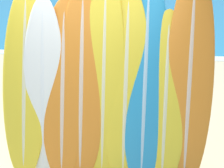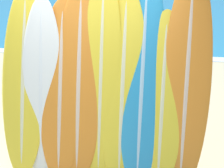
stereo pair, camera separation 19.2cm
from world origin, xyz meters
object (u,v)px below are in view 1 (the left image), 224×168
(surfboard_slot_6, at_px, (145,83))
(person_mid_beach, at_px, (52,34))
(surfboard_slot_1, at_px, (43,91))
(surfboard_slot_0, at_px, (25,83))
(surfboard_slot_5, at_px, (126,89))
(surfboard_slot_8, at_px, (189,82))
(person_far_right, at_px, (89,54))
(surfboard_slot_3, at_px, (82,85))
(surfboard_slot_7, at_px, (165,102))
(surfboard_slot_4, at_px, (104,81))
(surfboard_rack, at_px, (103,139))
(surfboard_slot_2, at_px, (63,92))
(person_far_left, at_px, (27,58))

(surfboard_slot_6, bearing_deg, person_mid_beach, 119.13)
(surfboard_slot_1, bearing_deg, surfboard_slot_0, 172.63)
(surfboard_slot_0, bearing_deg, surfboard_slot_5, -0.25)
(surfboard_slot_8, height_order, person_far_right, surfboard_slot_8)
(surfboard_slot_5, bearing_deg, person_far_right, 111.04)
(surfboard_slot_3, bearing_deg, surfboard_slot_7, -1.39)
(surfboard_slot_0, bearing_deg, surfboard_slot_7, -1.16)
(surfboard_slot_5, relative_size, surfboard_slot_6, 0.94)
(surfboard_slot_1, height_order, person_far_right, surfboard_slot_1)
(person_mid_beach, bearing_deg, surfboard_slot_6, 134.63)
(surfboard_slot_0, relative_size, surfboard_slot_6, 0.95)
(surfboard_slot_4, bearing_deg, surfboard_rack, -100.22)
(surfboard_slot_0, height_order, surfboard_slot_1, surfboard_slot_0)
(surfboard_slot_4, xyz_separation_m, surfboard_slot_5, (0.26, -0.01, -0.08))
(surfboard_slot_6, relative_size, person_mid_beach, 1.49)
(surfboard_slot_3, xyz_separation_m, surfboard_slot_4, (0.27, 0.01, 0.06))
(surfboard_slot_0, relative_size, surfboard_slot_5, 1.01)
(surfboard_slot_5, height_order, person_far_right, surfboard_slot_5)
(surfboard_slot_2, xyz_separation_m, surfboard_slot_7, (1.23, -0.00, -0.06))
(surfboard_slot_3, bearing_deg, surfboard_rack, -5.04)
(surfboard_slot_1, bearing_deg, surfboard_slot_7, -0.14)
(person_mid_beach, height_order, person_far_right, person_far_right)
(surfboard_slot_3, xyz_separation_m, person_far_right, (-0.46, 2.58, -0.24))
(surfboard_slot_2, distance_m, person_far_left, 2.48)
(surfboard_slot_2, xyz_separation_m, person_mid_beach, (-1.79, 5.02, -0.19))
(surfboard_slot_2, height_order, person_mid_beach, surfboard_slot_2)
(surfboard_rack, distance_m, surfboard_slot_2, 0.78)
(surfboard_slot_0, bearing_deg, surfboard_slot_3, -0.83)
(surfboard_slot_0, bearing_deg, surfboard_slot_2, -3.49)
(surfboard_slot_5, height_order, person_far_left, surfboard_slot_5)
(surfboard_rack, relative_size, surfboard_slot_7, 1.11)
(surfboard_slot_7, height_order, person_far_left, surfboard_slot_7)
(surfboard_slot_5, distance_m, person_mid_beach, 5.61)
(surfboard_slot_4, height_order, surfboard_slot_7, surfboard_slot_4)
(person_mid_beach, xyz_separation_m, person_far_left, (0.46, -2.93, 0.06))
(surfboard_slot_6, height_order, surfboard_slot_8, surfboard_slot_8)
(surfboard_rack, height_order, surfboard_slot_1, surfboard_slot_1)
(surfboard_slot_2, distance_m, surfboard_slot_3, 0.25)
(surfboard_slot_1, height_order, surfboard_slot_7, surfboard_slot_1)
(surfboard_slot_3, bearing_deg, surfboard_slot_1, -177.51)
(person_far_right, bearing_deg, surfboard_slot_7, 53.78)
(surfboard_slot_6, xyz_separation_m, person_far_left, (-2.31, 2.04, -0.28))
(surfboard_slot_8, distance_m, person_far_left, 3.49)
(person_far_right, bearing_deg, surfboard_slot_6, 49.96)
(surfboard_slot_7, xyz_separation_m, surfboard_slot_8, (0.26, 0.05, 0.24))
(surfboard_rack, height_order, surfboard_slot_4, surfboard_slot_4)
(surfboard_slot_0, distance_m, person_far_right, 2.59)
(surfboard_slot_1, xyz_separation_m, surfboard_slot_4, (0.75, 0.03, 0.14))
(surfboard_slot_5, bearing_deg, surfboard_slot_3, -179.46)
(surfboard_slot_2, relative_size, surfboard_slot_3, 0.92)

